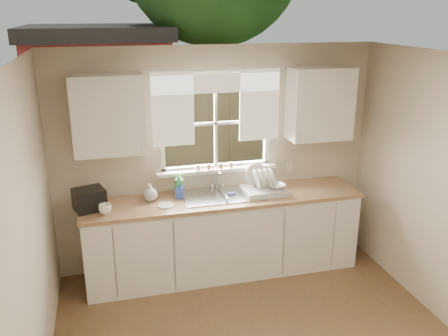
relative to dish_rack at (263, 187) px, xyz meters
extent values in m
cube|color=beige|center=(-0.46, 0.32, -0.40)|extent=(3.60, 0.02, 1.15)
cube|color=beige|center=(-0.46, 0.32, 1.35)|extent=(3.60, 0.02, 0.35)
cube|color=beige|center=(-1.66, 0.32, 0.67)|extent=(1.20, 0.02, 1.00)
cube|color=beige|center=(0.74, 0.32, 0.67)|extent=(1.20, 0.02, 1.00)
cube|color=beige|center=(-2.26, -1.68, 0.27)|extent=(0.02, 4.00, 2.50)
cube|color=silver|center=(-0.46, -1.68, 1.52)|extent=(3.60, 4.00, 0.02)
cube|color=white|center=(-0.46, 0.34, 0.17)|extent=(1.30, 0.06, 0.05)
cube|color=white|center=(-0.46, 0.34, 1.17)|extent=(1.30, 0.06, 0.05)
cube|color=white|center=(-1.06, 0.34, 0.67)|extent=(0.05, 0.06, 1.05)
cube|color=white|center=(0.14, 0.34, 0.67)|extent=(0.05, 0.06, 1.05)
cube|color=white|center=(-0.46, 0.34, 0.67)|extent=(0.03, 0.04, 1.00)
cube|color=white|center=(-0.46, 0.34, 0.67)|extent=(1.20, 0.04, 0.03)
cube|color=white|center=(-0.46, 0.28, 0.15)|extent=(1.38, 0.14, 0.04)
cylinder|color=white|center=(-0.46, 0.26, 1.27)|extent=(1.50, 0.02, 0.02)
cube|color=white|center=(-0.94, 0.27, 0.87)|extent=(0.45, 0.02, 0.80)
cube|color=white|center=(0.02, 0.27, 0.87)|extent=(0.45, 0.02, 0.80)
cube|color=white|center=(-0.46, 0.27, 1.12)|extent=(1.40, 0.02, 0.20)
cube|color=white|center=(-0.46, 0.00, -0.54)|extent=(3.00, 0.62, 0.87)
cube|color=#9F764F|center=(-0.46, 0.00, -0.09)|extent=(3.04, 0.65, 0.04)
cube|color=white|center=(-1.61, 0.15, 0.87)|extent=(0.70, 0.33, 0.80)
cube|color=white|center=(0.69, 0.15, 0.87)|extent=(0.70, 0.33, 0.80)
cube|color=beige|center=(0.42, 0.31, 0.10)|extent=(0.08, 0.01, 0.12)
cylinder|color=brown|center=(-0.42, 0.26, 0.20)|extent=(0.04, 0.04, 0.06)
cylinder|color=brown|center=(-0.68, 0.26, 0.20)|extent=(0.04, 0.04, 0.06)
cylinder|color=brown|center=(-0.30, 0.26, 0.20)|extent=(0.04, 0.04, 0.06)
cylinder|color=brown|center=(-0.56, 0.26, 0.20)|extent=(0.04, 0.04, 0.06)
cube|color=#335421|center=(-0.46, 5.32, -1.00)|extent=(20.00, 10.00, 0.02)
cube|color=olive|center=(-0.46, 3.32, -0.08)|extent=(8.00, 0.10, 1.80)
cube|color=maroon|center=(-1.66, 6.82, 0.12)|extent=(3.00, 3.00, 2.20)
cube|color=black|center=(-1.66, 6.82, 1.37)|extent=(3.20, 3.20, 0.30)
cylinder|color=#423021|center=(0.94, 6.32, 0.62)|extent=(0.36, 0.36, 3.20)
cube|color=#B7B7BC|center=(-0.46, 0.03, -0.15)|extent=(0.84, 0.46, 0.18)
cube|color=#B7B7BC|center=(-0.46, 0.03, -0.06)|extent=(0.88, 0.50, 0.01)
cube|color=#B7B7BC|center=(-0.46, 0.03, -0.09)|extent=(0.02, 0.41, 0.14)
cylinder|color=silver|center=(-0.46, 0.28, 0.04)|extent=(0.03, 0.03, 0.22)
cylinder|color=silver|center=(-0.46, 0.20, 0.15)|extent=(0.02, 0.18, 0.02)
sphere|color=silver|center=(-0.52, 0.28, -0.04)|extent=(0.05, 0.05, 0.05)
sphere|color=silver|center=(-0.40, 0.28, -0.04)|extent=(0.05, 0.05, 0.05)
cube|color=silver|center=(0.00, -0.01, -0.04)|extent=(0.48, 0.37, 0.06)
cylinder|color=white|center=(-0.05, 0.11, 0.11)|extent=(0.26, 0.09, 0.25)
cylinder|color=white|center=(-0.09, -0.01, 0.10)|extent=(0.08, 0.22, 0.22)
cylinder|color=white|center=(-0.03, -0.01, 0.10)|extent=(0.08, 0.22, 0.22)
cylinder|color=white|center=(0.03, -0.01, 0.10)|extent=(0.08, 0.22, 0.22)
cylinder|color=white|center=(0.09, 0.00, 0.10)|extent=(0.08, 0.22, 0.22)
imported|color=beige|center=(0.13, -0.05, 0.02)|extent=(0.22, 0.22, 0.05)
imported|color=green|center=(-0.92, 0.14, 0.07)|extent=(0.14, 0.14, 0.28)
imported|color=blue|center=(-0.92, 0.10, 0.03)|extent=(0.11, 0.11, 0.19)
imported|color=beige|center=(-1.23, 0.10, 0.03)|extent=(0.18, 0.18, 0.19)
cylinder|color=white|center=(-1.10, -0.09, -0.06)|extent=(0.17, 0.17, 0.01)
imported|color=white|center=(-1.71, -0.13, -0.02)|extent=(0.16, 0.16, 0.10)
cube|color=black|center=(-1.86, 0.02, 0.04)|extent=(0.36, 0.33, 0.22)
camera|label=1|loc=(-1.65, -4.63, 1.87)|focal=38.00mm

